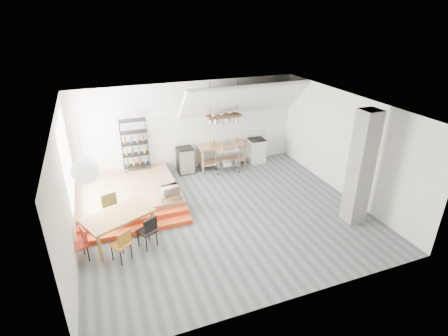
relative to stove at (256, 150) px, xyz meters
name	(u,v)px	position (x,y,z in m)	size (l,w,h in m)	color
floor	(225,215)	(-2.50, -3.16, -0.48)	(8.00, 8.00, 0.00)	#4D5759
wall_back	(190,127)	(-2.50, 0.34, 1.12)	(8.00, 0.04, 3.20)	silver
wall_left	(66,190)	(-6.50, -3.16, 1.12)	(0.04, 7.00, 3.20)	silver
wall_right	(346,146)	(1.50, -3.16, 1.12)	(0.04, 7.00, 3.20)	silver
ceiling	(225,107)	(-2.50, -3.16, 2.72)	(8.00, 7.00, 0.02)	white
slope_ceiling	(243,100)	(-0.70, -0.26, 2.07)	(4.40, 1.80, 0.15)	white
window_pane	(67,158)	(-6.48, -1.66, 1.32)	(0.02, 2.50, 2.20)	white
platform	(128,192)	(-5.00, -1.16, -0.28)	(3.00, 3.00, 0.40)	#8A6245
step_lower	(137,230)	(-5.00, -3.11, -0.41)	(3.00, 0.35, 0.13)	#D34318
step_upper	(135,221)	(-5.00, -2.76, -0.35)	(3.00, 0.35, 0.27)	#D34318
concrete_column	(361,168)	(0.80, -4.66, 1.12)	(0.50, 0.50, 3.20)	slate
kitchen_counter	(222,151)	(-1.40, -0.01, 0.15)	(1.80, 0.60, 0.91)	#8A6245
stove	(256,150)	(0.00, 0.00, 0.00)	(0.60, 0.60, 1.18)	white
pot_rack	(225,118)	(-1.37, -0.23, 1.50)	(1.20, 0.50, 1.43)	#3D2818
wire_shelving	(135,144)	(-4.50, 0.04, 0.85)	(0.88, 0.38, 1.80)	black
microwave_shelf	(170,195)	(-3.90, -2.41, 0.07)	(0.60, 0.40, 0.16)	#8A6245
paper_lantern	(85,171)	(-5.99, -3.60, 1.72)	(0.60, 0.60, 0.60)	white
dining_table	(118,218)	(-5.44, -3.36, 0.22)	(1.90, 1.54, 0.79)	olive
chair_mustard	(122,243)	(-5.45, -4.18, 0.03)	(0.54, 0.54, 0.85)	#B6741F
chair_black	(148,230)	(-4.80, -3.88, 0.05)	(0.55, 0.55, 0.88)	black
chair_olive	(112,208)	(-5.55, -2.58, 0.09)	(0.55, 0.55, 0.96)	brown
chair_red	(80,242)	(-6.37, -3.78, 0.01)	(0.49, 0.49, 0.83)	#B42619
rolling_cart	(227,158)	(-1.36, -0.46, 0.07)	(0.91, 0.57, 0.85)	silver
mini_fridge	(185,160)	(-2.80, 0.04, -0.01)	(0.55, 0.55, 0.94)	black
microwave	(170,190)	(-3.90, -2.41, 0.22)	(0.49, 0.33, 0.27)	beige
bowl	(226,143)	(-1.25, -0.06, 0.46)	(0.22, 0.22, 0.05)	silver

